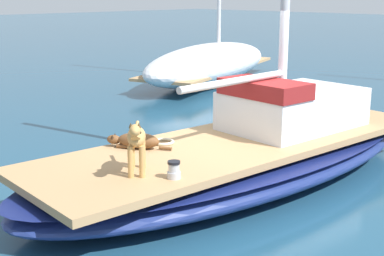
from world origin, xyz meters
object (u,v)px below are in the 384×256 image
object	(u,v)px
sailboat_main	(240,160)
coiled_rope	(163,142)
dog_brown	(136,141)
dog_tan	(136,140)
moored_boat_port_side	(209,63)
deck_winch	(174,170)

from	to	relation	value
sailboat_main	coiled_rope	bearing A→B (deg)	-123.96
dog_brown	dog_tan	bearing A→B (deg)	-38.65
coiled_rope	moored_boat_port_side	xyz separation A→B (m)	(-6.10, 7.42, -0.07)
moored_boat_port_side	coiled_rope	bearing A→B (deg)	-50.61
dog_tan	dog_brown	bearing A→B (deg)	141.35
sailboat_main	moored_boat_port_side	xyz separation A→B (m)	(-6.74, 6.48, 0.28)
deck_winch	moored_boat_port_side	xyz separation A→B (m)	(-7.31, 8.35, -0.14)
sailboat_main	dog_brown	bearing A→B (deg)	-117.79
sailboat_main	moored_boat_port_side	world-z (taller)	moored_boat_port_side
dog_brown	coiled_rope	distance (m)	0.44
dog_tan	sailboat_main	bearing A→B (deg)	93.86
dog_tan	moored_boat_port_side	world-z (taller)	moored_boat_port_side
sailboat_main	coiled_rope	size ratio (longest dim) A/B	22.86
sailboat_main	deck_winch	bearing A→B (deg)	-72.89
dog_brown	deck_winch	distance (m)	1.39
sailboat_main	dog_tan	bearing A→B (deg)	-86.14
dog_brown	dog_tan	distance (m)	1.15
sailboat_main	deck_winch	size ratio (longest dim) A/B	35.27
dog_brown	moored_boat_port_side	bearing A→B (deg)	127.43
deck_winch	coiled_rope	distance (m)	1.53
sailboat_main	dog_brown	size ratio (longest dim) A/B	8.53
dog_brown	sailboat_main	bearing A→B (deg)	62.21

